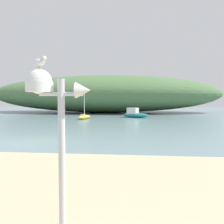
{
  "coord_description": "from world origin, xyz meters",
  "views": [
    {
      "loc": [
        6.06,
        -13.05,
        2.46
      ],
      "look_at": [
        4.23,
        4.7,
        1.49
      ],
      "focal_mm": 38.24,
      "sensor_mm": 36.0,
      "label": 1
    }
  ],
  "objects_px": {
    "mast_structure": "(49,100)",
    "motorboat_west_reach": "(135,114)",
    "seagull_on_radar": "(40,62)",
    "sailboat_far_left": "(84,117)"
  },
  "relations": [
    {
      "from": "seagull_on_radar",
      "to": "motorboat_west_reach",
      "type": "distance_m",
      "value": 28.11
    },
    {
      "from": "seagull_on_radar",
      "to": "motorboat_west_reach",
      "type": "xyz_separation_m",
      "value": [
        1.38,
        27.95,
        -2.63
      ]
    },
    {
      "from": "mast_structure",
      "to": "seagull_on_radar",
      "type": "distance_m",
      "value": 0.66
    },
    {
      "from": "motorboat_west_reach",
      "to": "sailboat_far_left",
      "type": "bearing_deg",
      "value": -153.27
    },
    {
      "from": "seagull_on_radar",
      "to": "sailboat_far_left",
      "type": "bearing_deg",
      "value": 100.83
    },
    {
      "from": "motorboat_west_reach",
      "to": "sailboat_far_left",
      "type": "xyz_separation_m",
      "value": [
        -6.14,
        -3.09,
        -0.18
      ]
    },
    {
      "from": "mast_structure",
      "to": "seagull_on_radar",
      "type": "bearing_deg",
      "value": -179.56
    },
    {
      "from": "motorboat_west_reach",
      "to": "mast_structure",
      "type": "bearing_deg",
      "value": -92.51
    },
    {
      "from": "mast_structure",
      "to": "motorboat_west_reach",
      "type": "distance_m",
      "value": 28.05
    },
    {
      "from": "mast_structure",
      "to": "seagull_on_radar",
      "type": "xyz_separation_m",
      "value": [
        -0.16,
        -0.0,
        0.65
      ]
    }
  ]
}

